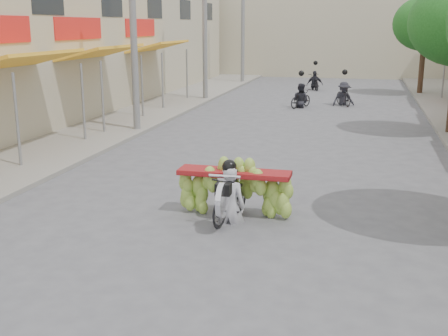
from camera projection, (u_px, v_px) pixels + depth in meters
ground at (167, 308)px, 7.60m from camera, size 120.00×120.00×0.00m
sidewalk_left at (129, 116)px, 23.33m from camera, size 4.00×60.00×0.12m
shophouse_row_left at (2, 43)px, 22.80m from camera, size 9.77×40.00×6.00m
far_building at (335, 28)px, 42.47m from camera, size 20.00×6.00×7.00m
utility_pole_mid at (133, 16)px, 19.15m from camera, size 0.60×0.24×8.00m
utility_pole_far at (205, 19)px, 27.62m from camera, size 0.60×0.24×8.00m
utility_pole_back at (243, 20)px, 36.08m from camera, size 0.60×0.24×8.00m
street_tree_far at (425, 24)px, 29.86m from camera, size 3.40×3.40×5.25m
banana_motorbike at (232, 184)px, 10.96m from camera, size 2.24×1.83×2.09m
bg_motorbike_a at (301, 91)px, 25.87m from camera, size 1.14×1.57×1.95m
bg_motorbike_b at (344, 88)px, 26.49m from camera, size 1.19×1.68×1.95m
bg_motorbike_c at (315, 76)px, 32.93m from camera, size 1.09×1.71×1.95m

